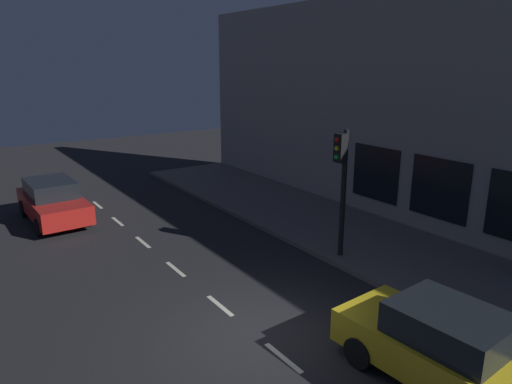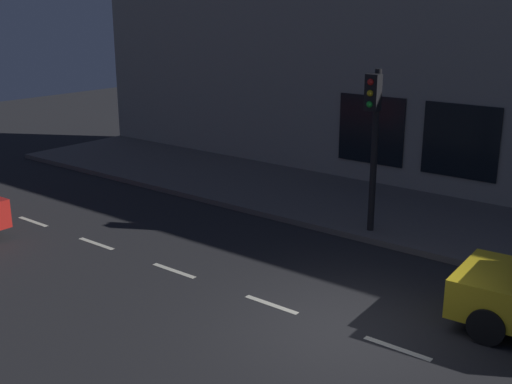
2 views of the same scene
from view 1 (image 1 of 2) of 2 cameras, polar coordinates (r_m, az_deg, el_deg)
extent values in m
plane|color=#232326|center=(10.91, 0.00, -17.16)|extent=(60.00, 60.00, 0.00)
cube|color=#5B5654|center=(14.90, 20.44, -8.46)|extent=(4.50, 32.00, 0.15)
cube|color=gray|center=(16.00, 27.21, 7.83)|extent=(0.60, 32.00, 8.42)
cube|color=black|center=(16.85, 21.53, 0.36)|extent=(0.04, 2.19, 2.07)
cube|color=black|center=(18.49, 14.42, 2.24)|extent=(0.04, 2.19, 2.07)
cube|color=beige|center=(10.24, 3.37, -19.61)|extent=(0.12, 1.20, 0.01)
cube|color=beige|center=(12.07, -4.44, -13.71)|extent=(0.12, 1.20, 0.01)
cube|color=beige|center=(14.14, -9.82, -9.29)|extent=(0.12, 1.20, 0.01)
cube|color=beige|center=(16.37, -13.70, -5.99)|extent=(0.12, 1.20, 0.01)
cube|color=beige|center=(18.69, -16.60, -3.47)|extent=(0.12, 1.20, 0.01)
cube|color=beige|center=(21.08, -18.84, -1.51)|extent=(0.12, 1.20, 0.01)
cylinder|color=black|center=(14.15, 10.64, -0.28)|extent=(0.16, 0.16, 3.89)
cube|color=black|center=(13.69, 10.31, 5.34)|extent=(0.26, 0.32, 0.84)
sphere|color=red|center=(13.55, 9.94, 6.33)|extent=(0.15, 0.15, 0.15)
sphere|color=gold|center=(13.59, 9.89, 5.28)|extent=(0.15, 0.15, 0.15)
sphere|color=green|center=(13.64, 9.84, 4.24)|extent=(0.15, 0.15, 0.15)
cube|color=gold|center=(9.90, 21.48, -17.77)|extent=(2.01, 3.96, 0.70)
cube|color=black|center=(9.51, 22.70, -14.80)|extent=(1.68, 2.10, 0.60)
cylinder|color=black|center=(10.03, 12.53, -18.63)|extent=(0.26, 0.65, 0.64)
cylinder|color=black|center=(11.19, 18.20, -15.18)|extent=(0.26, 0.65, 0.64)
cube|color=red|center=(19.41, -23.55, -1.50)|extent=(1.92, 4.39, 0.70)
cube|color=black|center=(19.41, -23.87, 0.46)|extent=(1.65, 2.30, 0.60)
cylinder|color=black|center=(18.43, -19.95, -3.00)|extent=(0.24, 0.65, 0.64)
cylinder|color=black|center=(18.09, -25.04, -3.90)|extent=(0.24, 0.65, 0.64)
cylinder|color=black|center=(20.93, -22.08, -1.04)|extent=(0.24, 0.65, 0.64)
cylinder|color=black|center=(20.63, -26.58, -1.80)|extent=(0.24, 0.65, 0.64)
camera|label=2|loc=(4.46, -88.09, -5.59)|focal=45.07mm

